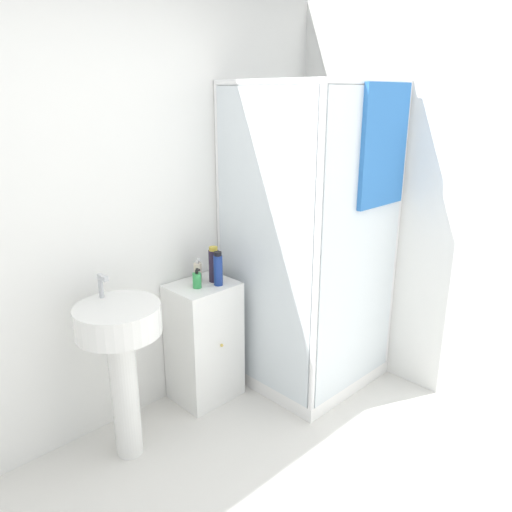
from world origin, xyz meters
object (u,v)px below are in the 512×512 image
(sink, at_px, (121,347))
(lotion_bottle_white, at_px, (198,272))
(soap_dispenser, at_px, (197,280))
(shampoo_bottle_blue, at_px, (218,269))
(shampoo_bottle_tall_black, at_px, (214,265))

(sink, relative_size, lotion_bottle_white, 6.58)
(sink, height_order, soap_dispenser, sink)
(soap_dispenser, bearing_deg, shampoo_bottle_blue, -23.79)
(shampoo_bottle_tall_black, height_order, shampoo_bottle_blue, shampoo_bottle_tall_black)
(shampoo_bottle_tall_black, xyz_separation_m, lotion_bottle_white, (-0.08, 0.06, -0.05))
(sink, distance_m, shampoo_bottle_tall_black, 0.79)
(sink, height_order, lotion_bottle_white, sink)
(soap_dispenser, bearing_deg, lotion_bottle_white, 48.99)
(lotion_bottle_white, bearing_deg, shampoo_bottle_blue, -65.65)
(shampoo_bottle_blue, xyz_separation_m, lotion_bottle_white, (-0.06, 0.13, -0.04))
(soap_dispenser, bearing_deg, sink, -169.02)
(soap_dispenser, xyz_separation_m, shampoo_bottle_blue, (0.12, -0.05, 0.05))
(shampoo_bottle_tall_black, distance_m, shampoo_bottle_blue, 0.07)
(sink, xyz_separation_m, shampoo_bottle_blue, (0.72, 0.06, 0.23))
(shampoo_bottle_tall_black, bearing_deg, shampoo_bottle_blue, -106.99)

